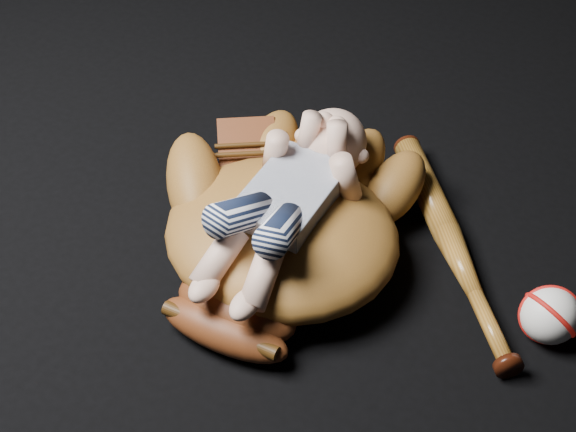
{
  "coord_description": "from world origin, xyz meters",
  "views": [
    {
      "loc": [
        0.49,
        -0.83,
        0.99
      ],
      "look_at": [
        0.0,
        -0.04,
        0.08
      ],
      "focal_mm": 55.0,
      "sensor_mm": 36.0,
      "label": 1
    }
  ],
  "objects_px": {
    "baseball_glove": "(282,227)",
    "newborn_baby": "(280,203)",
    "baseball": "(550,315)",
    "baseball_bat": "(453,245)"
  },
  "relations": [
    {
      "from": "baseball_glove",
      "to": "baseball",
      "type": "height_order",
      "value": "baseball_glove"
    },
    {
      "from": "baseball_glove",
      "to": "baseball_bat",
      "type": "distance_m",
      "value": 0.27
    },
    {
      "from": "baseball",
      "to": "baseball_glove",
      "type": "bearing_deg",
      "value": -168.47
    },
    {
      "from": "baseball_glove",
      "to": "baseball_bat",
      "type": "xyz_separation_m",
      "value": [
        0.21,
        0.15,
        -0.06
      ]
    },
    {
      "from": "baseball_bat",
      "to": "baseball_glove",
      "type": "bearing_deg",
      "value": -144.96
    },
    {
      "from": "newborn_baby",
      "to": "baseball_bat",
      "type": "distance_m",
      "value": 0.29
    },
    {
      "from": "baseball_glove",
      "to": "baseball_bat",
      "type": "bearing_deg",
      "value": 30.68
    },
    {
      "from": "newborn_baby",
      "to": "baseball",
      "type": "relative_size",
      "value": 4.78
    },
    {
      "from": "baseball_glove",
      "to": "newborn_baby",
      "type": "distance_m",
      "value": 0.06
    },
    {
      "from": "baseball_glove",
      "to": "newborn_baby",
      "type": "bearing_deg",
      "value": -69.47
    }
  ]
}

